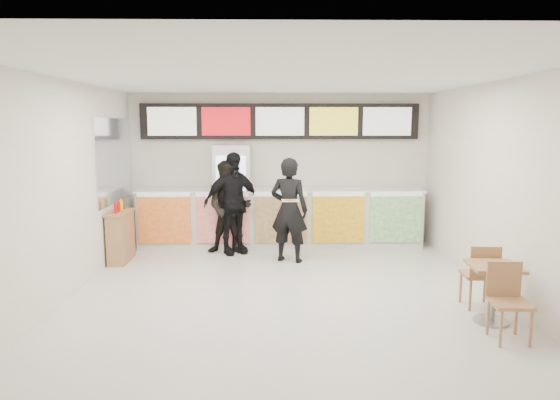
{
  "coord_description": "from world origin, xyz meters",
  "views": [
    {
      "loc": [
        -0.19,
        -6.58,
        2.38
      ],
      "look_at": [
        -0.04,
        1.2,
        1.21
      ],
      "focal_mm": 32.0,
      "sensor_mm": 36.0,
      "label": 1
    }
  ],
  "objects_px": {
    "cafe_table": "(493,282)",
    "customer_main": "(289,210)",
    "drinks_fridge": "(233,196)",
    "condiment_ledge": "(121,236)",
    "customer_left": "(229,207)",
    "service_counter": "(280,218)",
    "customer_mid": "(233,203)"
  },
  "relations": [
    {
      "from": "cafe_table",
      "to": "customer_main",
      "type": "bearing_deg",
      "value": 134.93
    },
    {
      "from": "drinks_fridge",
      "to": "condiment_ledge",
      "type": "xyz_separation_m",
      "value": [
        -1.89,
        -1.09,
        -0.55
      ]
    },
    {
      "from": "customer_main",
      "to": "customer_left",
      "type": "distance_m",
      "value": 1.23
    },
    {
      "from": "customer_main",
      "to": "cafe_table",
      "type": "xyz_separation_m",
      "value": [
        2.37,
        -2.81,
        -0.41
      ]
    },
    {
      "from": "customer_left",
      "to": "cafe_table",
      "type": "relative_size",
      "value": 1.16
    },
    {
      "from": "drinks_fridge",
      "to": "cafe_table",
      "type": "relative_size",
      "value": 1.34
    },
    {
      "from": "service_counter",
      "to": "customer_mid",
      "type": "bearing_deg",
      "value": -148.77
    },
    {
      "from": "customer_left",
      "to": "condiment_ledge",
      "type": "xyz_separation_m",
      "value": [
        -1.87,
        -0.52,
        -0.41
      ]
    },
    {
      "from": "customer_main",
      "to": "customer_mid",
      "type": "relative_size",
      "value": 0.97
    },
    {
      "from": "drinks_fridge",
      "to": "customer_mid",
      "type": "xyz_separation_m",
      "value": [
        0.04,
        -0.56,
        -0.05
      ]
    },
    {
      "from": "customer_main",
      "to": "condiment_ledge",
      "type": "relative_size",
      "value": 1.72
    },
    {
      "from": "service_counter",
      "to": "customer_main",
      "type": "height_order",
      "value": "customer_main"
    },
    {
      "from": "customer_main",
      "to": "service_counter",
      "type": "bearing_deg",
      "value": -63.38
    },
    {
      "from": "customer_main",
      "to": "condiment_ledge",
      "type": "bearing_deg",
      "value": 18.92
    },
    {
      "from": "service_counter",
      "to": "cafe_table",
      "type": "relative_size",
      "value": 3.72
    },
    {
      "from": "customer_main",
      "to": "customer_mid",
      "type": "distance_m",
      "value": 1.18
    },
    {
      "from": "service_counter",
      "to": "customer_left",
      "type": "xyz_separation_m",
      "value": [
        -0.95,
        -0.55,
        0.3
      ]
    },
    {
      "from": "condiment_ledge",
      "to": "customer_main",
      "type": "bearing_deg",
      "value": -0.85
    },
    {
      "from": "customer_main",
      "to": "customer_left",
      "type": "xyz_separation_m",
      "value": [
        -1.09,
        0.57,
        -0.05
      ]
    },
    {
      "from": "drinks_fridge",
      "to": "customer_mid",
      "type": "height_order",
      "value": "drinks_fridge"
    },
    {
      "from": "service_counter",
      "to": "customer_main",
      "type": "xyz_separation_m",
      "value": [
        0.13,
        -1.11,
        0.34
      ]
    },
    {
      "from": "cafe_table",
      "to": "condiment_ledge",
      "type": "distance_m",
      "value": 6.04
    },
    {
      "from": "customer_left",
      "to": "condiment_ledge",
      "type": "distance_m",
      "value": 1.98
    },
    {
      "from": "customer_main",
      "to": "cafe_table",
      "type": "distance_m",
      "value": 3.69
    },
    {
      "from": "customer_mid",
      "to": "cafe_table",
      "type": "bearing_deg",
      "value": -71.5
    },
    {
      "from": "service_counter",
      "to": "customer_main",
      "type": "relative_size",
      "value": 3.04
    },
    {
      "from": "service_counter",
      "to": "cafe_table",
      "type": "distance_m",
      "value": 4.65
    },
    {
      "from": "drinks_fridge",
      "to": "customer_mid",
      "type": "distance_m",
      "value": 0.56
    },
    {
      "from": "drinks_fridge",
      "to": "cafe_table",
      "type": "bearing_deg",
      "value": -48.89
    },
    {
      "from": "service_counter",
      "to": "customer_mid",
      "type": "relative_size",
      "value": 2.93
    },
    {
      "from": "customer_main",
      "to": "customer_left",
      "type": "height_order",
      "value": "customer_main"
    },
    {
      "from": "customer_mid",
      "to": "cafe_table",
      "type": "xyz_separation_m",
      "value": [
        3.39,
        -3.38,
        -0.45
      ]
    }
  ]
}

